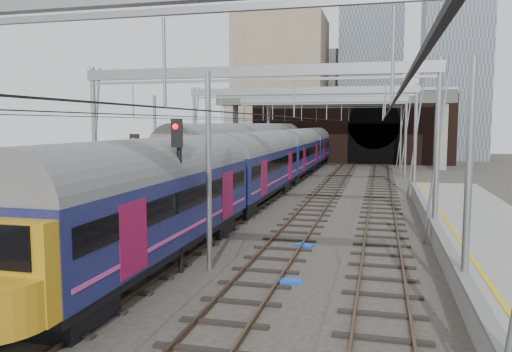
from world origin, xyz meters
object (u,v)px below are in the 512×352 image
(train_second, at_px, (284,144))
(signal_near_centre, at_px, (179,178))
(signal_near_left, at_px, (137,180))
(train_main, at_px, (281,158))

(train_second, distance_m, signal_near_centre, 46.66)
(train_second, relative_size, signal_near_centre, 13.33)
(signal_near_left, bearing_deg, train_second, 76.90)
(train_main, relative_size, signal_near_centre, 11.71)
(train_main, xyz_separation_m, train_second, (-4.00, 22.22, 0.23))
(train_main, bearing_deg, signal_near_centre, -87.27)
(train_second, height_order, signal_near_left, train_second)
(train_main, height_order, signal_near_left, signal_near_left)
(train_main, distance_m, signal_near_left, 22.78)
(signal_near_left, xyz_separation_m, signal_near_centre, (2.32, -1.41, 0.30))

